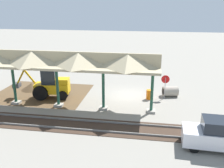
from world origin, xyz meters
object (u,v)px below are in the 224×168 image
object	(u,v)px
concrete_pipe	(170,91)
traffic_barrel	(149,95)
stop_sign	(165,82)
distant_parked_car	(219,135)
backhoe	(51,85)

from	to	relation	value
concrete_pipe	traffic_barrel	xyz separation A→B (m)	(1.99, 1.11, -0.04)
stop_sign	traffic_barrel	bearing A→B (deg)	14.63
distant_parked_car	traffic_barrel	xyz separation A→B (m)	(4.34, -7.89, -0.53)
backhoe	concrete_pipe	xyz separation A→B (m)	(-11.27, -2.19, -0.77)
backhoe	concrete_pipe	size ratio (longest dim) A/B	3.35
stop_sign	concrete_pipe	bearing A→B (deg)	-127.69
backhoe	distant_parked_car	distance (m)	15.22
stop_sign	concrete_pipe	xyz separation A→B (m)	(-0.57, -0.74, -1.16)
backhoe	traffic_barrel	bearing A→B (deg)	-173.35
backhoe	traffic_barrel	size ratio (longest dim) A/B	5.98
concrete_pipe	stop_sign	bearing A→B (deg)	52.31
concrete_pipe	distant_parked_car	size ratio (longest dim) A/B	0.38
stop_sign	distant_parked_car	size ratio (longest dim) A/B	0.54
concrete_pipe	distant_parked_car	distance (m)	9.32
backhoe	traffic_barrel	world-z (taller)	backhoe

